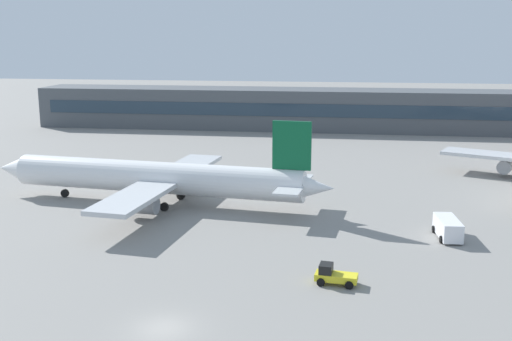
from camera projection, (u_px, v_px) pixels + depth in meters
name	position (u px, v px, depth m)	size (l,w,h in m)	color
ground_plane	(247.00, 192.00, 83.16)	(400.00, 400.00, 0.00)	gray
terminal_building	(287.00, 109.00, 138.12)	(113.27, 12.13, 9.00)	#4C5156
airplane_near	(154.00, 178.00, 76.48)	(45.22, 31.71, 11.18)	white
baggage_tug_yellow	(333.00, 275.00, 52.24)	(3.76, 2.18, 1.75)	yellow
service_van_white	(448.00, 228.00, 64.02)	(2.66, 5.35, 2.08)	white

